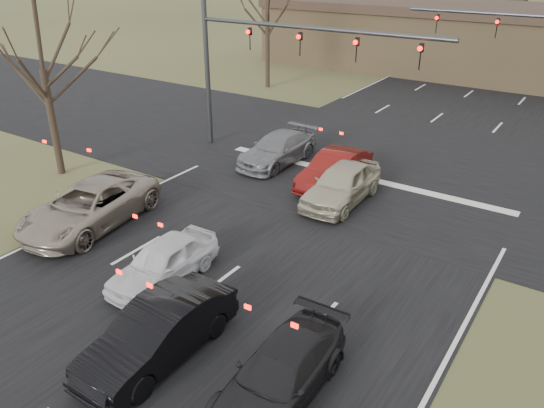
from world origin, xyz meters
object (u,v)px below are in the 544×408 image
Objects in this scene: mast_arm_near at (261,50)px; car_red_ahead at (335,170)px; building at (526,44)px; car_silver_ahead at (342,184)px; car_grey_ahead at (277,149)px; car_black_hatch at (158,332)px; car_white_sedan at (163,262)px; car_silver_suv at (89,206)px; car_charcoal_sedan at (280,373)px.

car_red_ahead is (4.73, -1.41, -4.34)m from mast_arm_near.
car_silver_ahead is at bearing -93.10° from building.
car_silver_ahead is (4.50, -2.22, 0.09)m from car_grey_ahead.
building is at bearing 88.09° from car_black_hatch.
building is 38.34m from car_black_hatch.
building is 10.80× the size of car_white_sedan.
car_white_sedan is at bearing -94.93° from car_red_ahead.
car_silver_suv is 1.32× the size of car_charcoal_sedan.
car_charcoal_sedan is at bearing -86.96° from building.
building reaches higher than car_grey_ahead.
car_silver_suv is at bearing 164.87° from car_white_sedan.
car_silver_ahead is at bearing -51.71° from car_red_ahead.
car_silver_suv is at bearing -124.37° from car_red_ahead.
car_silver_suv is at bearing 152.33° from car_black_hatch.
car_grey_ahead is 1.04× the size of car_silver_ahead.
car_red_ahead is (-2.50, -26.41, -1.93)m from building.
car_silver_suv is 1.27× the size of car_red_ahead.
car_charcoal_sedan is at bearing -54.95° from car_grey_ahead.
car_silver_ahead reaches higher than car_white_sedan.
car_silver_suv is 1.18× the size of car_grey_ahead.
car_black_hatch is at bearing -49.32° from car_white_sedan.
car_grey_ahead is 3.62m from car_red_ahead.
car_grey_ahead is 1.08× the size of car_red_ahead.
car_black_hatch is 0.94× the size of car_grey_ahead.
car_silver_suv is at bearing -102.26° from car_grey_ahead.
car_silver_suv is 1.22× the size of car_silver_ahead.
car_charcoal_sedan is (10.27, -3.11, -0.16)m from car_silver_suv.
building is 9.95× the size of car_charcoal_sedan.
car_grey_ahead is at bearing 152.71° from car_silver_ahead.
mast_arm_near reaches higher than car_silver_suv.
car_red_ahead reaches higher than car_white_sedan.
building is 7.53× the size of car_silver_suv.
building is at bearing 85.45° from car_red_ahead.
mast_arm_near is at bearing 114.37° from car_black_hatch.
car_red_ahead is at bearing 126.37° from car_silver_ahead.
car_charcoal_sedan is at bearing -24.72° from car_silver_suv.
car_white_sedan is 0.87× the size of car_black_hatch.
mast_arm_near is 12.22m from car_white_sedan.
car_red_ahead is (3.50, -0.91, 0.04)m from car_grey_ahead.
mast_arm_near is at bearing 107.96° from car_white_sedan.
car_grey_ahead is at bearing 68.08° from car_silver_suv.
car_silver_suv is 8.00m from car_black_hatch.
car_silver_suv is at bearing 161.75° from car_charcoal_sedan.
car_grey_ahead reaches higher than car_charcoal_sedan.
car_black_hatch is 1.05× the size of car_charcoal_sedan.
mast_arm_near is 2.15× the size of car_silver_suv.
mast_arm_near is 2.63× the size of car_silver_ahead.
car_red_ahead reaches higher than car_charcoal_sedan.
car_grey_ahead is at bearing 121.86° from car_charcoal_sedan.
car_white_sedan is 0.89× the size of car_red_ahead.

